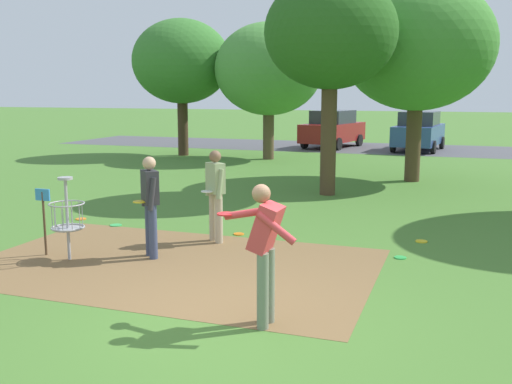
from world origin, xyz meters
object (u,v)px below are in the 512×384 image
object	(u,v)px
frisbee_mid_grass	(81,219)
disc_golf_basket	(65,215)
player_foreground_watching	(265,245)
tree_near_right	(269,69)
parked_car_center_left	(419,131)
tree_near_left	(331,34)
player_throwing	(215,191)
frisbee_near_basket	(421,241)
player_waiting_left	(150,201)
tree_mid_left	(182,62)
frisbee_by_tee	(400,258)
frisbee_far_right	(239,234)
tree_mid_center	(418,46)
frisbee_scattered_a	(116,225)
parked_car_leftmost	(333,129)

from	to	relation	value
frisbee_mid_grass	disc_golf_basket	bearing A→B (deg)	-58.24
player_foreground_watching	tree_near_right	xyz separation A→B (m)	(-5.39, 16.63, 2.66)
parked_car_center_left	tree_near_left	bearing A→B (deg)	-96.27
disc_golf_basket	player_throwing	bearing A→B (deg)	44.73
disc_golf_basket	frisbee_near_basket	size ratio (longest dim) A/B	6.29
disc_golf_basket	frisbee_near_basket	world-z (taller)	disc_golf_basket
frisbee_near_basket	player_waiting_left	bearing A→B (deg)	-148.81
frisbee_near_basket	player_foreground_watching	bearing A→B (deg)	-107.91
player_waiting_left	frisbee_near_basket	xyz separation A→B (m)	(4.24, 2.57, -0.96)
tree_near_left	player_throwing	bearing A→B (deg)	-98.59
player_foreground_watching	tree_mid_left	bearing A→B (deg)	119.17
frisbee_by_tee	frisbee_far_right	world-z (taller)	same
player_foreground_watching	frisbee_far_right	distance (m)	4.62
player_throwing	player_foreground_watching	bearing A→B (deg)	-58.54
frisbee_far_right	tree_mid_center	xyz separation A→B (m)	(2.62, 8.28, 4.10)
tree_near_right	tree_near_left	bearing A→B (deg)	-61.12
player_waiting_left	disc_golf_basket	bearing A→B (deg)	-155.89
player_foreground_watching	frisbee_mid_grass	xyz separation A→B (m)	(-5.66, 4.23, -0.98)
frisbee_far_right	tree_near_left	distance (m)	6.60
tree_mid_center	player_throwing	bearing A→B (deg)	-107.52
frisbee_near_basket	frisbee_far_right	xyz separation A→B (m)	(-3.42, -0.59, 0.00)
player_waiting_left	tree_mid_center	bearing A→B (deg)	71.44
player_waiting_left	frisbee_scattered_a	xyz separation A→B (m)	(-1.88, 1.83, -0.96)
tree_near_right	tree_mid_center	distance (m)	7.46
frisbee_scattered_a	tree_mid_left	xyz separation A→B (m)	(-4.77, 12.83, 4.01)
player_waiting_left	frisbee_mid_grass	bearing A→B (deg)	144.39
player_waiting_left	parked_car_leftmost	xyz separation A→B (m)	(-1.25, 20.55, -0.05)
parked_car_center_left	frisbee_mid_grass	bearing A→B (deg)	-107.92
tree_mid_left	tree_mid_center	xyz separation A→B (m)	(10.09, -4.40, 0.10)
player_waiting_left	tree_near_right	size ratio (longest dim) A/B	0.31
player_throwing	tree_near_right	bearing A→B (deg)	103.99
tree_mid_center	parked_car_leftmost	world-z (taller)	tree_mid_center
disc_golf_basket	parked_car_leftmost	world-z (taller)	parked_car_leftmost
player_foreground_watching	tree_near_left	world-z (taller)	tree_near_left
frisbee_near_basket	parked_car_leftmost	xyz separation A→B (m)	(-5.49, 17.98, 0.91)
player_foreground_watching	parked_car_leftmost	distance (m)	23.02
frisbee_near_basket	frisbee_scattered_a	distance (m)	6.16
disc_golf_basket	frisbee_mid_grass	size ratio (longest dim) A/B	6.08
player_throwing	tree_mid_center	size ratio (longest dim) A/B	0.28
disc_golf_basket	tree_mid_center	world-z (taller)	tree_mid_center
frisbee_by_tee	parked_car_leftmost	distance (m)	19.94
frisbee_near_basket	tree_mid_left	bearing A→B (deg)	132.01
parked_car_leftmost	parked_car_center_left	xyz separation A→B (m)	(4.19, -0.28, 0.00)
tree_near_left	parked_car_center_left	size ratio (longest dim) A/B	1.32
frisbee_near_basket	tree_near_right	bearing A→B (deg)	120.06
player_throwing	frisbee_mid_grass	size ratio (longest dim) A/B	7.48
player_waiting_left	frisbee_scattered_a	size ratio (longest dim) A/B	6.88
player_waiting_left	frisbee_by_tee	xyz separation A→B (m)	(3.98, 1.33, -0.96)
tree_mid_left	parked_car_center_left	distance (m)	11.53
player_foreground_watching	parked_car_leftmost	size ratio (longest dim) A/B	0.38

